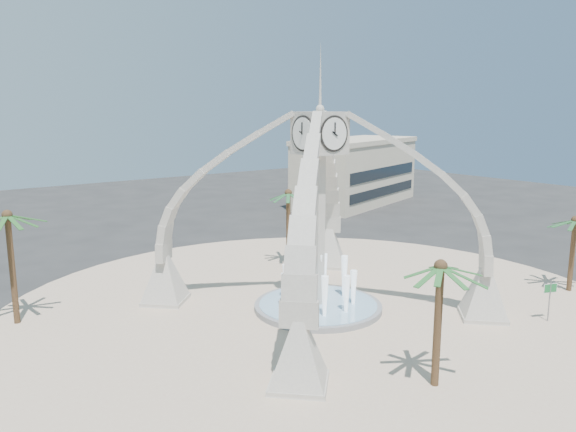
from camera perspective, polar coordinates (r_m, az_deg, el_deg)
ground at (r=35.86m, az=3.06°, el=-9.51°), size 140.00×140.00×0.00m
plaza at (r=35.85m, az=3.06°, el=-9.46°), size 40.00×40.00×0.06m
clock_tower at (r=34.15m, az=3.17°, el=0.76°), size 17.94×17.94×16.30m
fountain at (r=35.76m, az=3.06°, el=-9.07°), size 8.00×8.00×3.62m
building_ne at (r=74.98m, az=6.94°, el=4.53°), size 21.87×14.17×8.60m
palm_east at (r=42.72m, az=27.17°, el=-0.46°), size 3.57×3.57×5.71m
palm_west at (r=35.63m, az=-26.62°, el=-0.10°), size 3.80×3.80×7.23m
palm_north at (r=44.23m, az=0.03°, el=2.24°), size 4.25×4.25×6.64m
palm_south at (r=25.59m, az=15.25°, el=-5.14°), size 4.80×4.80×6.39m
street_sign at (r=36.74m, az=25.07°, el=-7.12°), size 0.86×0.35×2.49m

